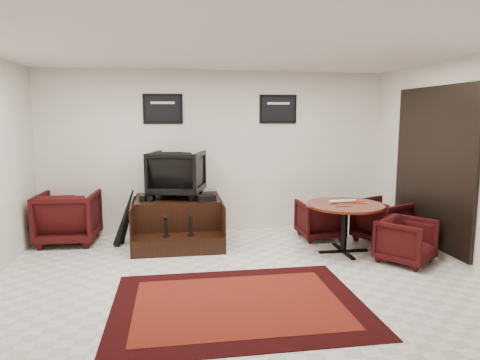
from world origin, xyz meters
The scene contains 16 objects.
ground centered at (0.00, 0.00, 0.00)m, with size 6.00×6.00×0.00m, color white.
room_shell centered at (0.41, 0.12, 1.79)m, with size 6.02×5.02×2.81m.
area_rug centered at (-0.08, -0.61, 0.01)m, with size 2.70×2.03×0.01m.
shine_podium centered at (-0.69, 1.91, 0.33)m, with size 1.38×1.42×0.71m.
shine_chair centered at (-0.69, 2.05, 1.13)m, with size 0.82×0.77×0.85m, color black.
shoes_pair centered at (-1.16, 1.82, 0.76)m, with size 0.24×0.27×0.09m.
polish_kit centered at (-0.25, 1.62, 0.76)m, with size 0.28×0.19×0.10m, color black.
umbrella_black centered at (-1.51, 1.75, 0.47)m, with size 0.35×0.13×0.93m, color black, non-canonical shape.
umbrella_hooked centered at (-1.48, 1.89, 0.40)m, with size 0.30×0.11×0.80m, color black, non-canonical shape.
armchair_side centered at (-2.43, 2.10, 0.46)m, with size 0.89×0.83×0.92m, color black.
meeting_table centered at (1.75, 0.93, 0.65)m, with size 1.13×1.13×0.74m.
table_chair_back centered at (1.66, 1.73, 0.35)m, with size 0.69×0.64×0.71m, color black.
table_chair_window centered at (2.59, 1.34, 0.39)m, with size 0.75×0.71×0.78m, color black.
table_chair_corner centered at (2.43, 0.36, 0.34)m, with size 0.67×0.62×0.68m, color black.
paper_roll centered at (1.75, 1.02, 0.76)m, with size 0.05×0.05×0.42m, color silver.
table_clutter centered at (1.83, 0.95, 0.75)m, with size 0.57×0.32×0.01m.
Camera 1 is at (-0.73, -4.95, 2.01)m, focal length 32.00 mm.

